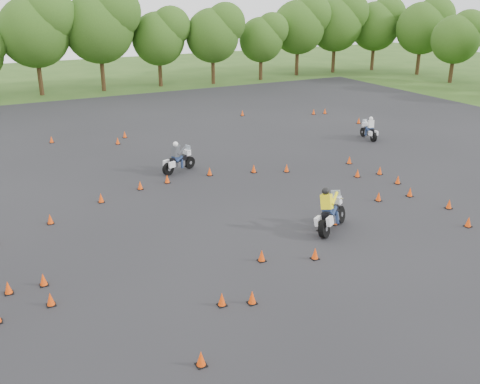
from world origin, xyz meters
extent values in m
plane|color=#2D5119|center=(0.00, 0.00, 0.00)|extent=(140.00, 140.00, 0.00)
plane|color=black|center=(0.00, 6.00, 0.01)|extent=(62.00, 62.00, 0.00)
cone|color=#ED440A|center=(7.03, 2.53, 0.23)|extent=(0.26, 0.26, 0.45)
cone|color=#ED440A|center=(9.35, 0.18, 0.23)|extent=(0.26, 0.26, 0.45)
cone|color=#ED440A|center=(-3.07, -2.80, 0.23)|extent=(0.26, 0.26, 0.45)
cone|color=#ED440A|center=(9.88, 5.70, 0.23)|extent=(0.26, 0.26, 0.45)
cone|color=#ED440A|center=(1.17, 10.02, 0.23)|extent=(0.26, 0.26, 0.45)
cone|color=#ED440A|center=(10.06, 22.97, 0.23)|extent=(0.26, 0.26, 0.45)
cone|color=#ED440A|center=(-5.32, 8.70, 0.23)|extent=(0.26, 0.26, 0.45)
cone|color=#ED440A|center=(16.93, 16.21, 0.23)|extent=(0.26, 0.26, 0.45)
cone|color=#ED440A|center=(8.44, -1.74, 0.23)|extent=(0.26, 0.26, 0.45)
cone|color=#ED440A|center=(5.39, 8.53, 0.23)|extent=(0.26, 0.26, 0.45)
cone|color=#ED440A|center=(4.92, 3.21, 0.23)|extent=(0.26, 0.26, 0.45)
cone|color=#ED440A|center=(16.69, 20.41, 0.23)|extent=(0.26, 0.26, 0.45)
cone|color=#ED440A|center=(-1.41, 9.91, 0.23)|extent=(0.26, 0.26, 0.45)
cone|color=#ED440A|center=(8.45, 5.92, 0.23)|extent=(0.26, 0.26, 0.45)
cone|color=#ED440A|center=(-7.99, 7.14, 0.23)|extent=(0.26, 0.26, 0.45)
cone|color=#ED440A|center=(-0.76, 20.46, 0.23)|extent=(0.26, 0.26, 0.45)
cone|color=#ED440A|center=(-9.07, 0.18, 0.23)|extent=(0.26, 0.26, 0.45)
cone|color=#ED440A|center=(-4.02, -2.44, 0.23)|extent=(0.26, 0.26, 0.45)
cone|color=#ED440A|center=(2.36, 0.88, 0.23)|extent=(0.26, 0.26, 0.45)
cone|color=#ED440A|center=(-5.86, -4.93, 0.23)|extent=(0.26, 0.26, 0.45)
cone|color=#ED440A|center=(3.34, 1.19, 0.23)|extent=(0.26, 0.26, 0.45)
cone|color=#ED440A|center=(-1.30, -0.32, 0.23)|extent=(0.26, 0.26, 0.45)
cone|color=#ED440A|center=(3.65, 9.32, 0.23)|extent=(0.26, 0.26, 0.45)
cone|color=#ED440A|center=(-10.25, 1.63, 0.23)|extent=(0.26, 0.26, 0.45)
cone|color=#ED440A|center=(-1.68, 18.97, 0.23)|extent=(0.26, 0.26, 0.45)
cone|color=#ED440A|center=(9.61, 8.12, 0.23)|extent=(0.26, 0.26, 0.45)
cone|color=#ED440A|center=(9.67, 4.01, 0.23)|extent=(0.26, 0.26, 0.45)
cone|color=#ED440A|center=(0.64, -1.14, 0.23)|extent=(0.26, 0.26, 0.45)
cone|color=#ED440A|center=(-5.65, 21.43, 0.23)|extent=(0.26, 0.26, 0.45)
cone|color=#ED440A|center=(-9.09, 1.65, 0.23)|extent=(0.26, 0.26, 0.45)
cone|color=#ED440A|center=(15.69, 20.64, 0.23)|extent=(0.26, 0.26, 0.45)
cone|color=#ED440A|center=(-3.04, 9.60, 0.23)|extent=(0.26, 0.26, 0.45)
cone|color=#ED440A|center=(8.87, 2.28, 0.23)|extent=(0.26, 0.26, 0.45)
camera|label=1|loc=(-10.54, -16.33, 9.81)|focal=40.00mm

